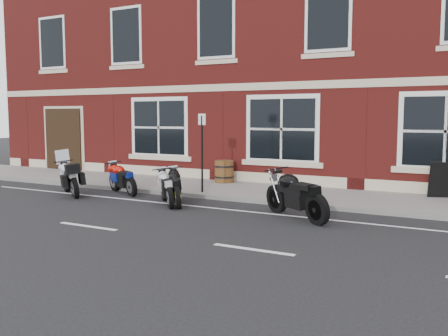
# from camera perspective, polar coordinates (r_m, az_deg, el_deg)

# --- Properties ---
(ground) EXTENTS (80.00, 80.00, 0.00)m
(ground) POSITION_cam_1_polar(r_m,az_deg,el_deg) (13.67, -6.53, -4.22)
(ground) COLOR black
(ground) RESTS_ON ground
(sidewalk) EXTENTS (30.00, 3.00, 0.12)m
(sidewalk) POSITION_cam_1_polar(r_m,az_deg,el_deg) (16.17, -0.42, -2.38)
(sidewalk) COLOR slate
(sidewalk) RESTS_ON ground
(kerb) EXTENTS (30.00, 0.16, 0.12)m
(kerb) POSITION_cam_1_polar(r_m,az_deg,el_deg) (14.82, -3.38, -3.15)
(kerb) COLOR slate
(kerb) RESTS_ON ground
(pub_building) EXTENTS (24.00, 12.00, 12.00)m
(pub_building) POSITION_cam_1_polar(r_m,az_deg,el_deg) (23.13, 8.92, 14.84)
(pub_building) COLOR maroon
(pub_building) RESTS_ON ground
(moto_touring_silver) EXTENTS (1.78, 1.26, 1.36)m
(moto_touring_silver) POSITION_cam_1_polar(r_m,az_deg,el_deg) (15.98, -17.13, -0.97)
(moto_touring_silver) COLOR black
(moto_touring_silver) RESTS_ON ground
(moto_sport_red) EXTENTS (1.77, 1.00, 0.87)m
(moto_sport_red) POSITION_cam_1_polar(r_m,az_deg,el_deg) (15.83, -11.48, -1.08)
(moto_sport_red) COLOR black
(moto_sport_red) RESTS_ON ground
(moto_sport_black) EXTENTS (1.27, 1.64, 0.88)m
(moto_sport_black) POSITION_cam_1_polar(r_m,az_deg,el_deg) (13.72, -5.33, -2.03)
(moto_sport_black) COLOR black
(moto_sport_black) RESTS_ON ground
(moto_sport_silver) EXTENTS (1.38, 1.49, 0.86)m
(moto_sport_silver) POSITION_cam_1_polar(r_m,az_deg,el_deg) (13.73, -6.47, -2.08)
(moto_sport_silver) COLOR black
(moto_sport_silver) RESTS_ON ground
(moto_naked_black) EXTENTS (2.01, 1.41, 1.04)m
(moto_naked_black) POSITION_cam_1_polar(r_m,az_deg,el_deg) (11.88, 8.21, -2.85)
(moto_naked_black) COLOR black
(moto_naked_black) RESTS_ON ground
(a_board_sign) EXTENTS (0.73, 0.62, 1.03)m
(a_board_sign) POSITION_cam_1_polar(r_m,az_deg,el_deg) (15.35, 23.55, -1.17)
(a_board_sign) COLOR black
(a_board_sign) RESTS_ON sidewalk
(barrel_planter) EXTENTS (0.69, 0.69, 0.76)m
(barrel_planter) POSITION_cam_1_polar(r_m,az_deg,el_deg) (17.21, 0.02, -0.39)
(barrel_planter) COLOR #512815
(barrel_planter) RESTS_ON sidewalk
(parking_sign) EXTENTS (0.32, 0.14, 2.36)m
(parking_sign) POSITION_cam_1_polar(r_m,az_deg,el_deg) (14.93, -2.52, 2.40)
(parking_sign) COLOR black
(parking_sign) RESTS_ON sidewalk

